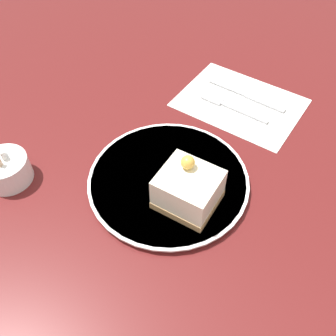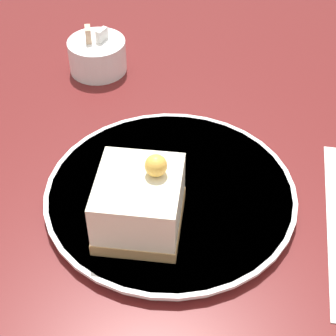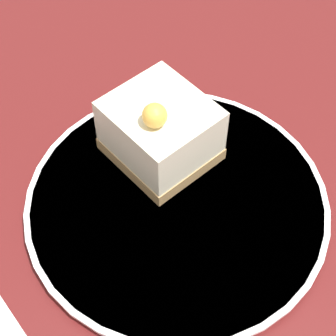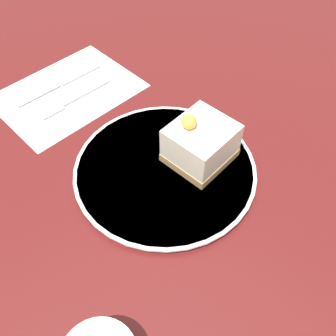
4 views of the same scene
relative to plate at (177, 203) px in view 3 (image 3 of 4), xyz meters
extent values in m
plane|color=#5B1919|center=(-0.03, 0.02, -0.01)|extent=(4.00, 4.00, 0.00)
cylinder|color=white|center=(0.00, 0.00, 0.00)|extent=(0.28, 0.28, 0.01)
cylinder|color=white|center=(0.00, 0.00, 0.00)|extent=(0.29, 0.29, 0.00)
cube|color=#AD8451|center=(-0.02, -0.05, 0.01)|extent=(0.09, 0.10, 0.01)
cube|color=white|center=(-0.02, -0.05, 0.05)|extent=(0.09, 0.10, 0.05)
sphere|color=#EFB747|center=(-0.01, -0.04, 0.08)|extent=(0.02, 0.02, 0.02)
camera|label=1|loc=(-0.36, -0.22, 0.53)|focal=40.00mm
camera|label=2|loc=(0.06, -0.45, 0.47)|focal=60.00mm
camera|label=3|loc=(0.20, 0.22, 0.45)|focal=60.00mm
camera|label=4|loc=(-0.26, 0.27, 0.47)|focal=40.00mm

